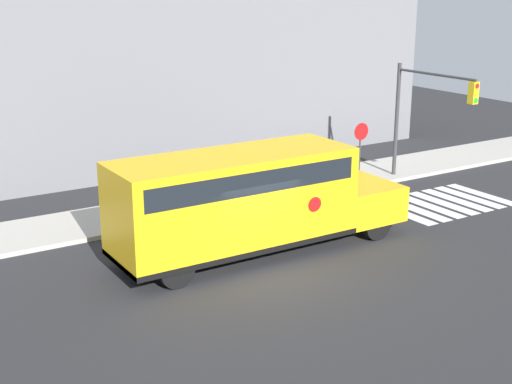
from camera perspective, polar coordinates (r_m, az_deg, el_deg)
ground_plane at (r=20.31m, az=0.83°, el=-6.41°), size 60.00×60.00×0.00m
sidewalk_strip at (r=25.64m, az=-7.08°, el=-1.40°), size 44.00×3.00×0.15m
building_backdrop at (r=30.62m, az=-12.65°, el=9.90°), size 32.00×4.00×9.16m
crosswalk_stripes at (r=27.33m, az=14.72°, el=-0.85°), size 4.70×3.20×0.01m
school_bus at (r=21.00m, az=-0.78°, el=-0.47°), size 9.42×2.57×3.14m
stop_sign at (r=28.40m, az=8.35°, el=3.74°), size 0.68×0.10×2.60m
traffic_light at (r=28.70m, az=13.25°, el=6.71°), size 0.28×4.10×4.76m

